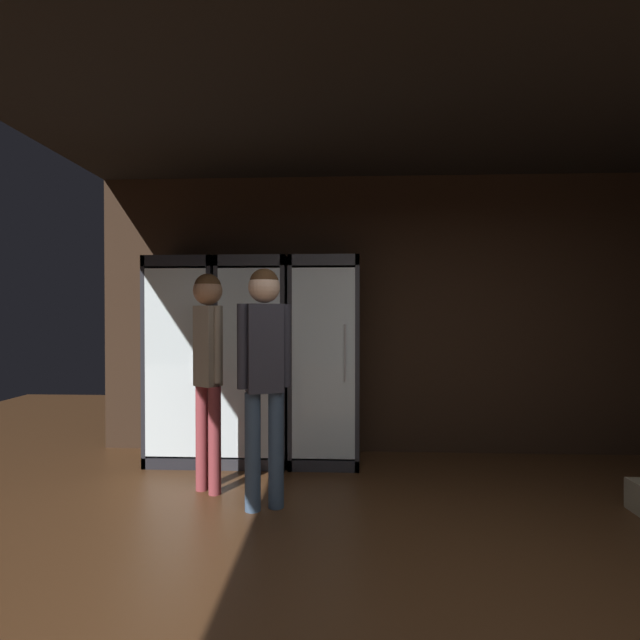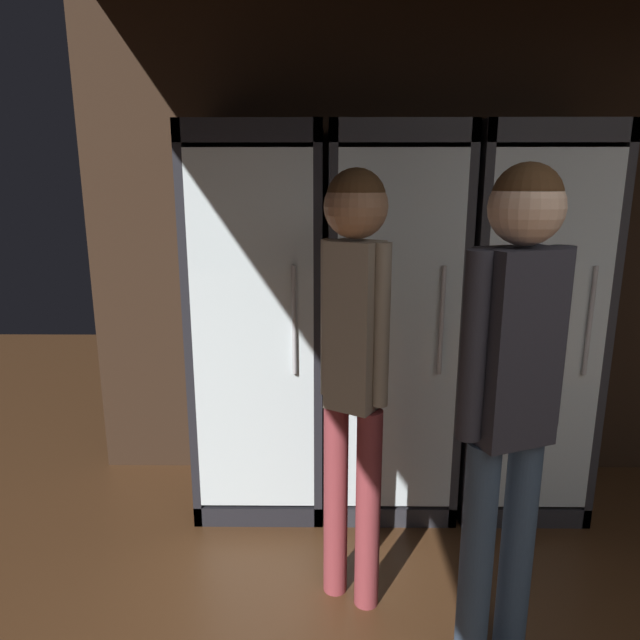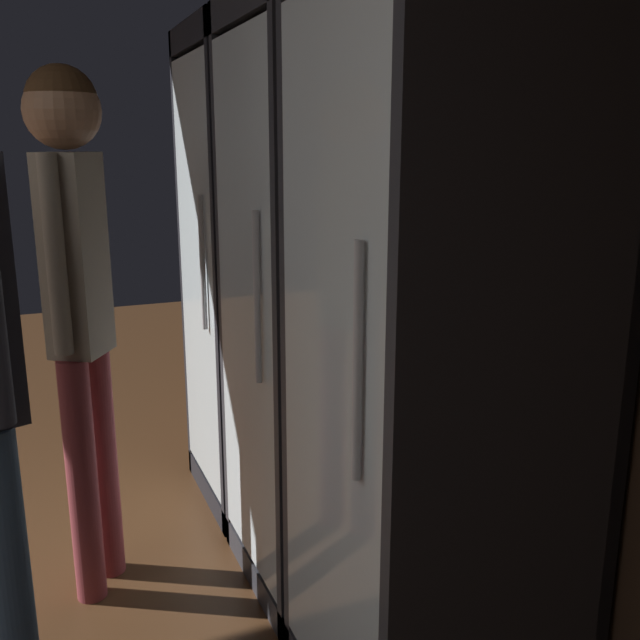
% 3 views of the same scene
% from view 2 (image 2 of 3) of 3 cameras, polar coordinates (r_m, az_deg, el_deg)
% --- Properties ---
extents(wall_back, '(6.00, 0.06, 2.80)m').
position_cam_2_polar(wall_back, '(3.57, 29.02, 7.72)').
color(wall_back, black).
rests_on(wall_back, ground).
extents(cooler_far_left, '(0.64, 0.63, 1.93)m').
position_cam_2_polar(cooler_far_left, '(2.94, -5.95, -0.60)').
color(cooler_far_left, black).
rests_on(cooler_far_left, ground).
extents(cooler_left, '(0.64, 0.63, 1.93)m').
position_cam_2_polar(cooler_left, '(2.94, 7.03, -0.61)').
color(cooler_left, '#2B2B30').
rests_on(cooler_left, ground).
extents(cooler_center, '(0.64, 0.63, 1.93)m').
position_cam_2_polar(cooler_center, '(3.09, 19.37, -0.63)').
color(cooler_center, '#2B2B30').
rests_on(cooler_center, ground).
extents(shopper_near, '(0.37, 0.25, 1.73)m').
position_cam_2_polar(shopper_near, '(1.92, 18.84, -5.01)').
color(shopper_near, '#384C66').
rests_on(shopper_near, ground).
extents(shopper_far, '(0.25, 0.23, 1.72)m').
position_cam_2_polar(shopper_far, '(2.09, 3.46, -1.82)').
color(shopper_far, brown).
rests_on(shopper_far, ground).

